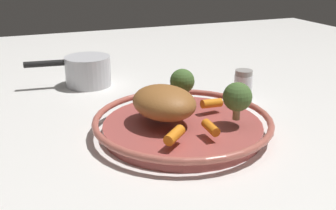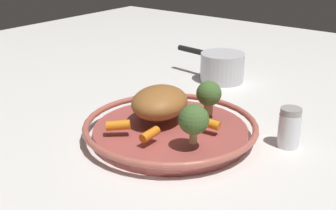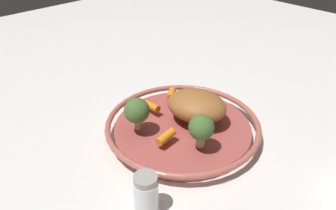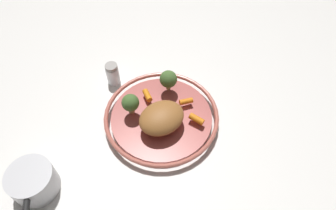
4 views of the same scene
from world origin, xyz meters
The scene contains 10 objects.
ground_plane centered at (0.00, 0.00, 0.00)m, with size 2.38×2.38×0.00m, color silver.
serving_bowl centered at (0.00, 0.00, 0.02)m, with size 0.35×0.35×0.04m.
roast_chicken_piece centered at (0.03, -0.01, 0.07)m, with size 0.14×0.11×0.06m, color #985D2C.
baby_carrot_left centered at (0.05, 0.09, 0.05)m, with size 0.02×0.02×0.05m, color orange.
baby_carrot_center centered at (-0.07, -0.02, 0.04)m, with size 0.02×0.02×0.04m, color orange.
baby_carrot_near_rim centered at (-0.02, 0.08, 0.04)m, with size 0.02×0.02×0.04m, color orange.
broccoli_floret_large centered at (-0.03, -0.08, 0.08)m, with size 0.05×0.05×0.07m.
broccoli_floret_edge centered at (-0.09, 0.05, 0.08)m, with size 0.06×0.06×0.07m.
salt_shaker centered at (-0.20, -0.11, 0.04)m, with size 0.04×0.04×0.08m.
saucepan centered at (0.11, -0.38, 0.04)m, with size 0.22×0.12×0.08m.
Camera 4 is at (0.51, -0.13, 0.77)m, focal length 31.94 mm.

